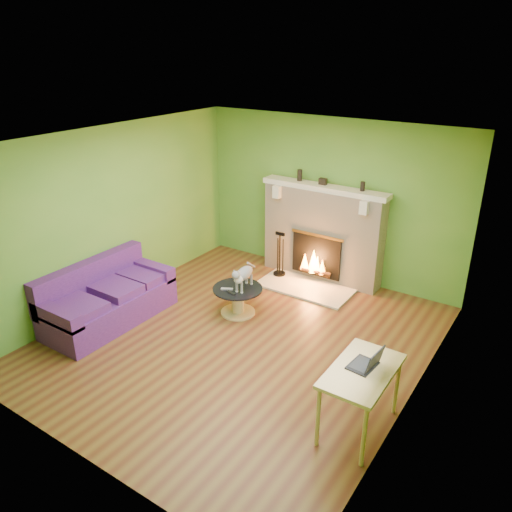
{
  "coord_description": "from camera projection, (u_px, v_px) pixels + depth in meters",
  "views": [
    {
      "loc": [
        3.31,
        -4.58,
        3.63
      ],
      "look_at": [
        -0.01,
        0.4,
        1.06
      ],
      "focal_mm": 35.0,
      "sensor_mm": 36.0,
      "label": 1
    }
  ],
  "objects": [
    {
      "name": "floor",
      "position": [
        240.0,
        339.0,
        6.63
      ],
      "size": [
        5.0,
        5.0,
        0.0
      ],
      "primitive_type": "plane",
      "color": "#552A18",
      "rests_on": "ground"
    },
    {
      "name": "ceiling",
      "position": [
        237.0,
        142.0,
        5.6
      ],
      "size": [
        5.0,
        5.0,
        0.0
      ],
      "primitive_type": "plane",
      "rotation": [
        3.14,
        0.0,
        0.0
      ],
      "color": "white",
      "rests_on": "wall_back"
    },
    {
      "name": "wall_back",
      "position": [
        329.0,
        199.0,
        8.02
      ],
      "size": [
        5.0,
        0.0,
        5.0
      ],
      "primitive_type": "plane",
      "rotation": [
        1.57,
        0.0,
        0.0
      ],
      "color": "#45842B",
      "rests_on": "floor"
    },
    {
      "name": "wall_front",
      "position": [
        67.0,
        343.0,
        4.2
      ],
      "size": [
        5.0,
        0.0,
        5.0
      ],
      "primitive_type": "plane",
      "rotation": [
        -1.57,
        0.0,
        0.0
      ],
      "color": "#45842B",
      "rests_on": "floor"
    },
    {
      "name": "wall_left",
      "position": [
        113.0,
        216.0,
        7.26
      ],
      "size": [
        0.0,
        5.0,
        5.0
      ],
      "primitive_type": "plane",
      "rotation": [
        1.57,
        0.0,
        1.57
      ],
      "color": "#45842B",
      "rests_on": "floor"
    },
    {
      "name": "wall_right",
      "position": [
        423.0,
        297.0,
        4.96
      ],
      "size": [
        0.0,
        5.0,
        5.0
      ],
      "primitive_type": "plane",
      "rotation": [
        1.57,
        0.0,
        -1.57
      ],
      "color": "#45842B",
      "rests_on": "floor"
    },
    {
      "name": "window_frame",
      "position": [
        393.0,
        312.0,
        4.18
      ],
      "size": [
        0.0,
        1.2,
        1.2
      ],
      "primitive_type": "plane",
      "rotation": [
        1.57,
        0.0,
        -1.57
      ],
      "color": "silver",
      "rests_on": "wall_right"
    },
    {
      "name": "window_pane",
      "position": [
        392.0,
        312.0,
        4.19
      ],
      "size": [
        0.0,
        1.06,
        1.06
      ],
      "primitive_type": "plane",
      "rotation": [
        1.57,
        0.0,
        -1.57
      ],
      "color": "white",
      "rests_on": "wall_right"
    },
    {
      "name": "fireplace",
      "position": [
        322.0,
        234.0,
        8.09
      ],
      "size": [
        2.1,
        0.46,
        1.58
      ],
      "color": "beige",
      "rests_on": "floor"
    },
    {
      "name": "hearth",
      "position": [
        305.0,
        287.0,
        7.99
      ],
      "size": [
        1.5,
        0.75,
        0.03
      ],
      "primitive_type": "cube",
      "color": "beige",
      "rests_on": "floor"
    },
    {
      "name": "mantel",
      "position": [
        324.0,
        188.0,
        7.77
      ],
      "size": [
        2.1,
        0.28,
        0.08
      ],
      "primitive_type": "cube",
      "color": "beige",
      "rests_on": "fireplace"
    },
    {
      "name": "sofa",
      "position": [
        107.0,
        299.0,
        6.98
      ],
      "size": [
        0.87,
        1.84,
        0.83
      ],
      "color": "#3E185D",
      "rests_on": "floor"
    },
    {
      "name": "coffee_table",
      "position": [
        238.0,
        299.0,
        7.17
      ],
      "size": [
        0.71,
        0.71,
        0.4
      ],
      "color": "tan",
      "rests_on": "floor"
    },
    {
      "name": "desk",
      "position": [
        362.0,
        377.0,
        4.86
      ],
      "size": [
        0.56,
        0.97,
        0.72
      ],
      "color": "tan",
      "rests_on": "floor"
    },
    {
      "name": "cat",
      "position": [
        244.0,
        276.0,
        7.03
      ],
      "size": [
        0.31,
        0.63,
        0.38
      ],
      "primitive_type": null,
      "rotation": [
        0.0,
        0.0,
        0.14
      ],
      "color": "slate",
      "rests_on": "coffee_table"
    },
    {
      "name": "remote_silver",
      "position": [
        227.0,
        289.0,
        7.06
      ],
      "size": [
        0.17,
        0.12,
        0.02
      ],
      "primitive_type": "cube",
      "rotation": [
        0.0,
        0.0,
        0.51
      ],
      "color": "gray",
      "rests_on": "coffee_table"
    },
    {
      "name": "remote_black",
      "position": [
        231.0,
        293.0,
        6.96
      ],
      "size": [
        0.17,
        0.08,
        0.02
      ],
      "primitive_type": "cube",
      "rotation": [
        0.0,
        0.0,
        -0.27
      ],
      "color": "black",
      "rests_on": "coffee_table"
    },
    {
      "name": "laptop",
      "position": [
        363.0,
        356.0,
        4.82
      ],
      "size": [
        0.29,
        0.33,
        0.23
      ],
      "primitive_type": null,
      "rotation": [
        0.0,
        0.0,
        -0.1
      ],
      "color": "black",
      "rests_on": "desk"
    },
    {
      "name": "fire_tools",
      "position": [
        280.0,
        254.0,
        8.25
      ],
      "size": [
        0.2,
        0.2,
        0.76
      ],
      "primitive_type": null,
      "color": "black",
      "rests_on": "hearth"
    },
    {
      "name": "mantel_vase_left",
      "position": [
        300.0,
        175.0,
        7.98
      ],
      "size": [
        0.08,
        0.08,
        0.18
      ],
      "primitive_type": "cylinder",
      "color": "black",
      "rests_on": "mantel"
    },
    {
      "name": "mantel_vase_right",
      "position": [
        363.0,
        186.0,
        7.44
      ],
      "size": [
        0.07,
        0.07,
        0.14
      ],
      "primitive_type": "cylinder",
      "color": "black",
      "rests_on": "mantel"
    },
    {
      "name": "mantel_box",
      "position": [
        323.0,
        181.0,
        7.78
      ],
      "size": [
        0.12,
        0.08,
        0.1
      ],
      "primitive_type": "cube",
      "color": "black",
      "rests_on": "mantel"
    }
  ]
}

